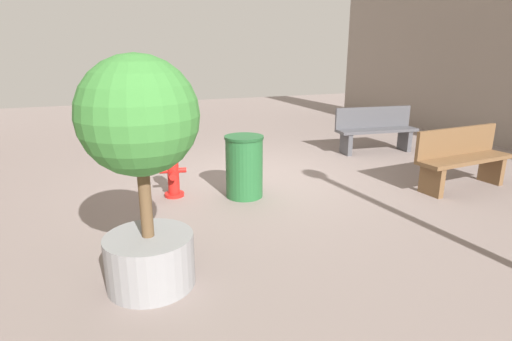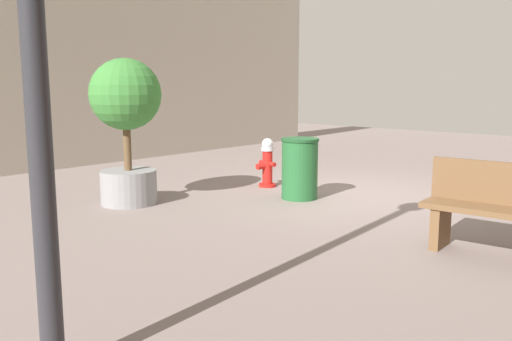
{
  "view_description": "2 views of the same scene",
  "coord_description": "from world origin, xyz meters",
  "views": [
    {
      "loc": [
        2.59,
        6.24,
        2.11
      ],
      "look_at": [
        0.61,
        1.36,
        0.56
      ],
      "focal_mm": 28.67,
      "sensor_mm": 36.0,
      "label": 1
    },
    {
      "loc": [
        -4.33,
        7.37,
        1.75
      ],
      "look_at": [
        0.48,
        1.91,
        0.57
      ],
      "focal_mm": 38.27,
      "sensor_mm": 36.0,
      "label": 2
    }
  ],
  "objects": [
    {
      "name": "bench_far",
      "position": [
        -2.75,
        1.69,
        0.5
      ],
      "size": [
        1.75,
        0.56,
        0.95
      ],
      "color": "brown",
      "rests_on": "ground_plane"
    },
    {
      "name": "bench_near",
      "position": [
        -3.03,
        -0.8,
        0.5
      ],
      "size": [
        1.8,
        0.66,
        0.95
      ],
      "color": "#4C4C51",
      "rests_on": "ground_plane"
    },
    {
      "name": "ground_plane",
      "position": [
        0.0,
        0.0,
        0.0
      ],
      "size": [
        23.4,
        23.4,
        0.0
      ],
      "primitive_type": "plane",
      "color": "gray"
    },
    {
      "name": "trash_bin",
      "position": [
        0.57,
        0.8,
        0.46
      ],
      "size": [
        0.57,
        0.57,
        0.92
      ],
      "color": "#266633",
      "rests_on": "ground_plane"
    },
    {
      "name": "fire_hydrant",
      "position": [
        1.55,
        0.41,
        0.41
      ],
      "size": [
        0.4,
        0.37,
        0.83
      ],
      "color": "red",
      "rests_on": "ground_plane"
    },
    {
      "name": "planter_tree",
      "position": [
        2.22,
        2.74,
        1.27
      ],
      "size": [
        1.02,
        1.02,
        2.1
      ],
      "color": "gray",
      "rests_on": "ground_plane"
    }
  ]
}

